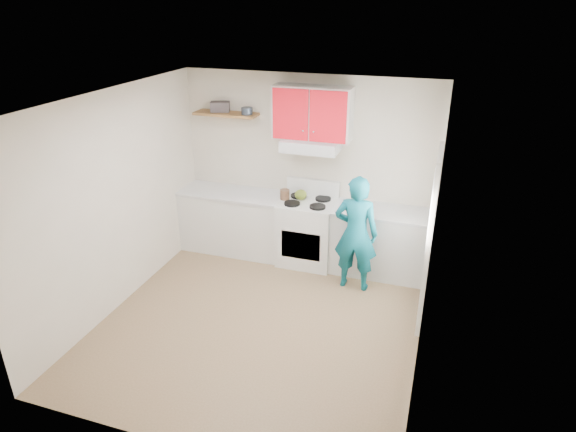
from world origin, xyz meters
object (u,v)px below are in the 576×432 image
(crock, at_px, (285,195))
(person, at_px, (356,234))
(stove, at_px, (307,232))
(tin, at_px, (247,111))
(kettle, at_px, (301,195))

(crock, height_order, person, person)
(crock, bearing_deg, stove, -1.01)
(tin, height_order, crock, tin)
(stove, xyz_separation_m, crock, (-0.34, 0.01, 0.52))
(kettle, bearing_deg, crock, -144.36)
(kettle, bearing_deg, person, -10.12)
(kettle, xyz_separation_m, person, (0.89, -0.53, -0.22))
(kettle, distance_m, crock, 0.22)
(tin, height_order, kettle, tin)
(kettle, relative_size, crock, 1.05)
(kettle, height_order, crock, kettle)
(stove, distance_m, crock, 0.62)
(crock, bearing_deg, kettle, 15.03)
(tin, xyz_separation_m, person, (1.70, -0.63, -1.32))
(kettle, distance_m, person, 1.06)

